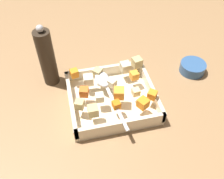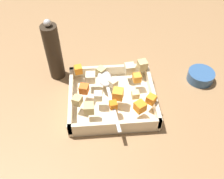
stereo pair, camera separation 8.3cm
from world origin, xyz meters
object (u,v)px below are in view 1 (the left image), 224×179
object	(u,v)px
pepper_mill	(47,58)
small_prep_bowl	(193,67)
baking_dish	(112,99)
serving_spoon	(104,82)

from	to	relation	value
pepper_mill	small_prep_bowl	xyz separation A→B (m)	(0.52, -0.07, -0.09)
baking_dish	small_prep_bowl	world-z (taller)	baking_dish
small_prep_bowl	pepper_mill	bearing A→B (deg)	172.62
baking_dish	serving_spoon	world-z (taller)	serving_spoon
serving_spoon	pepper_mill	xyz separation A→B (m)	(-0.17, 0.11, 0.05)
serving_spoon	pepper_mill	bearing A→B (deg)	-129.48
pepper_mill	small_prep_bowl	size ratio (longest dim) A/B	2.51
baking_dish	small_prep_bowl	bearing A→B (deg)	13.94
serving_spoon	baking_dish	bearing A→B (deg)	17.56
serving_spoon	small_prep_bowl	xyz separation A→B (m)	(0.35, 0.04, -0.04)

